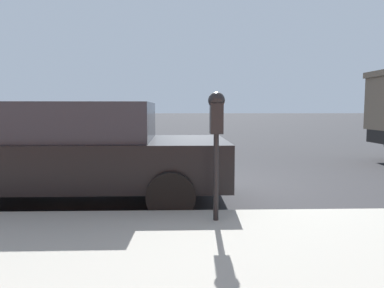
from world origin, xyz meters
name	(u,v)px	position (x,y,z in m)	size (l,w,h in m)	color
ground_plane	(186,187)	(0.00, 0.00, 0.00)	(220.00, 220.00, 0.00)	#2B2B2D
parking_meter	(216,123)	(-2.63, -0.31, 1.28)	(0.21, 0.19, 1.46)	black
car_black	(80,151)	(-1.11, 1.62, 0.81)	(2.19, 4.35, 1.54)	black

